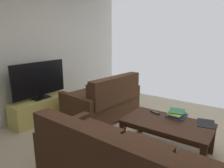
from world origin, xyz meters
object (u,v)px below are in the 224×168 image
object	(u,v)px
coffee_table	(167,126)
tv_stand	(42,109)
loose_magazine	(206,123)
book_stack	(177,114)
flat_tv	(39,80)
tv_remote	(155,113)
loveseat_near	(104,101)

from	to	relation	value
coffee_table	tv_stand	bearing A→B (deg)	8.31
tv_stand	loose_magazine	world-z (taller)	loose_magazine
coffee_table	loose_magazine	world-z (taller)	loose_magazine
tv_stand	book_stack	bearing A→B (deg)	-165.64
coffee_table	book_stack	bearing A→B (deg)	-99.70
coffee_table	flat_tv	bearing A→B (deg)	8.35
flat_tv	loose_magazine	distance (m)	2.87
flat_tv	book_stack	xyz separation A→B (m)	(-2.38, -0.61, -0.32)
coffee_table	flat_tv	size ratio (longest dim) A/B	1.08
tv_remote	coffee_table	bearing A→B (deg)	142.83
coffee_table	tv_remote	distance (m)	0.34
loveseat_near	tv_remote	world-z (taller)	loveseat_near
book_stack	tv_remote	size ratio (longest dim) A/B	1.90
loveseat_near	book_stack	distance (m)	1.44
tv_remote	loose_magazine	distance (m)	0.72
loveseat_near	coffee_table	bearing A→B (deg)	164.70
loveseat_near	book_stack	size ratio (longest dim) A/B	4.64
tv_stand	flat_tv	distance (m)	0.58
loveseat_near	tv_remote	xyz separation A→B (m)	(-1.12, 0.18, 0.07)
loveseat_near	loose_magazine	world-z (taller)	loveseat_near
loveseat_near	tv_remote	distance (m)	1.14
tv_stand	book_stack	size ratio (longest dim) A/B	3.77
loose_magazine	tv_stand	bearing A→B (deg)	178.73
coffee_table	loose_magazine	xyz separation A→B (m)	(-0.45, -0.25, 0.07)
tv_stand	loveseat_near	bearing A→B (deg)	-142.65
coffee_table	loveseat_near	bearing A→B (deg)	-15.30
tv_stand	flat_tv	world-z (taller)	flat_tv
book_stack	tv_remote	world-z (taller)	book_stack
book_stack	tv_remote	xyz separation A→B (m)	(0.31, 0.07, -0.03)
coffee_table	flat_tv	distance (m)	2.39
flat_tv	loose_magazine	size ratio (longest dim) A/B	3.66
tv_remote	loose_magazine	bearing A→B (deg)	-176.01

